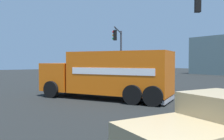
{
  "coord_description": "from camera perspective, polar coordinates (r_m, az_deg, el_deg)",
  "views": [
    {
      "loc": [
        13.62,
        -7.74,
        2.18
      ],
      "look_at": [
        1.83,
        0.14,
        1.65
      ],
      "focal_mm": 38.04,
      "sensor_mm": 36.0,
      "label": 1
    }
  ],
  "objects": [
    {
      "name": "delivery_truck",
      "position": [
        13.78,
        -0.94,
        -0.98
      ],
      "size": [
        7.96,
        6.11,
        2.71
      ],
      "color": "orange",
      "rests_on": "ground"
    },
    {
      "name": "pickup_tan",
      "position": [
        6.48,
        25.24,
        -11.04
      ],
      "size": [
        2.54,
        5.32,
        1.38
      ],
      "color": "tan",
      "rests_on": "ground"
    },
    {
      "name": "ground_plane",
      "position": [
        15.82,
        -4.15,
        -5.78
      ],
      "size": [
        100.0,
        100.0,
        0.0
      ],
      "primitive_type": "plane",
      "color": "black"
    },
    {
      "name": "traffic_light_secondary",
      "position": [
        25.22,
        1.69,
        5.67
      ],
      "size": [
        3.77,
        3.51,
        5.58
      ],
      "color": "#38383D",
      "rests_on": "ground"
    }
  ]
}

